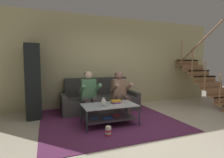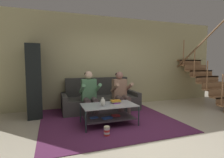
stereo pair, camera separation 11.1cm
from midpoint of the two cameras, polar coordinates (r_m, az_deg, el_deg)
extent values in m
plane|color=beige|center=(3.84, 10.34, -16.10)|extent=(16.80, 16.80, 0.00)
cube|color=#C1BA87|center=(5.82, -2.15, 5.70)|extent=(8.40, 0.12, 2.90)
cube|color=#AE7C52|center=(6.48, 31.89, -4.78)|extent=(1.01, 0.26, 0.04)
cube|color=#AE7C52|center=(6.61, 30.14, -2.85)|extent=(1.01, 0.26, 0.04)
cube|color=#996D48|center=(6.55, 30.95, -3.62)|extent=(1.01, 0.02, 0.19)
cube|color=#AE7C52|center=(6.76, 28.48, -0.99)|extent=(1.01, 0.26, 0.04)
cube|color=#996D48|center=(6.69, 29.24, -1.73)|extent=(1.01, 0.02, 0.19)
cube|color=#AE7C52|center=(6.92, 26.88, 0.78)|extent=(1.01, 0.26, 0.04)
cube|color=#996D48|center=(6.84, 27.61, 0.08)|extent=(1.01, 0.02, 0.19)
cube|color=#AE7C52|center=(7.09, 25.36, 2.47)|extent=(1.01, 0.26, 0.04)
cube|color=#996D48|center=(7.01, 26.06, 1.81)|extent=(1.01, 0.02, 0.19)
cube|color=#AE7C52|center=(7.27, 23.91, 4.08)|extent=(1.01, 0.26, 0.04)
cube|color=#996D48|center=(7.18, 24.58, 3.45)|extent=(1.01, 0.02, 0.19)
cube|color=#AE7C52|center=(7.46, 22.53, 5.61)|extent=(1.01, 0.26, 0.04)
cube|color=#996D48|center=(7.37, 23.16, 5.01)|extent=(1.01, 0.02, 0.19)
cube|color=#AE7C52|center=(7.66, 21.21, 7.05)|extent=(1.01, 0.26, 0.04)
cube|color=#996D48|center=(7.56, 21.82, 6.49)|extent=(1.01, 0.02, 0.19)
cylinder|color=#AE7C52|center=(5.91, 31.31, -2.89)|extent=(0.04, 0.04, 0.90)
cylinder|color=#AE7C52|center=(6.21, 27.62, 1.15)|extent=(0.04, 0.04, 0.90)
cylinder|color=#AE7C52|center=(6.56, 24.29, 4.79)|extent=(0.04, 0.04, 0.90)
cylinder|color=#AE7C52|center=(6.96, 21.29, 8.02)|extent=(0.04, 0.04, 0.90)
cylinder|color=#AE7C52|center=(7.39, 18.59, 10.88)|extent=(0.04, 0.04, 0.90)
cylinder|color=brown|center=(6.58, 24.43, 8.71)|extent=(0.05, 2.14, 1.57)
cube|color=#41403D|center=(5.25, -4.52, -7.98)|extent=(1.97, 0.93, 0.40)
cube|color=#373634|center=(5.52, -5.65, -2.37)|extent=(1.97, 0.18, 0.54)
cube|color=#41403D|center=(5.05, -16.16, -7.98)|extent=(0.13, 0.93, 0.52)
cube|color=#41403D|center=(5.61, 5.89, -6.51)|extent=(0.13, 0.93, 0.52)
cylinder|color=#544747|center=(4.39, -8.48, -10.59)|extent=(0.14, 0.14, 0.40)
cylinder|color=#544747|center=(4.44, -5.92, -10.40)|extent=(0.14, 0.14, 0.40)
cylinder|color=#544747|center=(4.50, -9.01, -7.03)|extent=(0.14, 0.42, 0.14)
cylinder|color=#544747|center=(4.55, -6.53, -6.88)|extent=(0.14, 0.42, 0.14)
cube|color=#53865D|center=(4.68, -8.38, -3.52)|extent=(0.38, 0.22, 0.57)
cylinder|color=#53865D|center=(4.46, -10.45, -3.23)|extent=(0.09, 0.49, 0.31)
cylinder|color=#53865D|center=(4.55, -5.39, -3.01)|extent=(0.09, 0.49, 0.31)
sphere|color=beige|center=(4.64, -8.45, 1.26)|extent=(0.21, 0.21, 0.21)
ellipsoid|color=black|center=(4.66, -8.50, 1.60)|extent=(0.21, 0.21, 0.13)
cylinder|color=brown|center=(4.65, 2.29, -9.65)|extent=(0.14, 0.14, 0.40)
cylinder|color=brown|center=(4.73, 4.55, -9.41)|extent=(0.14, 0.14, 0.40)
cylinder|color=brown|center=(4.76, 1.45, -6.32)|extent=(0.14, 0.42, 0.14)
cylinder|color=brown|center=(4.84, 3.66, -6.15)|extent=(0.14, 0.42, 0.14)
cube|color=#A07962|center=(4.95, 1.61, -3.17)|extent=(0.38, 0.22, 0.55)
cylinder|color=#A07962|center=(4.70, 0.16, -2.93)|extent=(0.09, 0.49, 0.31)
cylinder|color=#A07962|center=(4.86, 4.65, -2.68)|extent=(0.09, 0.49, 0.31)
sphere|color=#916358|center=(4.91, 1.62, 1.20)|extent=(0.21, 0.21, 0.21)
ellipsoid|color=black|center=(4.92, 1.53, 1.52)|extent=(0.21, 0.21, 0.13)
cube|color=silver|center=(3.98, -1.70, -8.46)|extent=(1.20, 0.68, 0.02)
cube|color=#413740|center=(4.05, -1.68, -12.45)|extent=(1.11, 0.63, 0.02)
cylinder|color=#243636|center=(3.58, -9.07, -13.71)|extent=(0.03, 0.03, 0.46)
cylinder|color=#243636|center=(3.98, 8.10, -11.79)|extent=(0.03, 0.03, 0.46)
cylinder|color=#243636|center=(4.20, -10.94, -10.95)|extent=(0.03, 0.03, 0.46)
cylinder|color=#243636|center=(4.54, 4.05, -9.65)|extent=(0.03, 0.03, 0.46)
cube|color=#3760B5|center=(4.00, -6.51, -12.46)|extent=(0.18, 0.11, 0.02)
cube|color=blue|center=(3.97, -2.21, -12.57)|extent=(0.24, 0.18, 0.02)
cube|color=#C23037|center=(4.14, 0.63, -11.80)|extent=(0.20, 0.17, 0.02)
cube|color=#5E264F|center=(4.60, -2.89, -12.35)|extent=(3.13, 3.25, 0.01)
cube|color=#7B5461|center=(4.60, -2.89, -12.32)|extent=(1.72, 1.79, 0.00)
ellipsoid|color=silver|center=(3.82, -3.62, -7.61)|extent=(0.11, 0.11, 0.17)
cylinder|color=silver|center=(3.81, -3.63, -6.39)|extent=(0.05, 0.05, 0.04)
cube|color=purple|center=(4.13, 0.54, -7.64)|extent=(0.19, 0.19, 0.03)
cube|color=#B4B045|center=(4.13, 0.47, -7.34)|extent=(0.23, 0.19, 0.02)
cube|color=orange|center=(4.13, 0.53, -7.04)|extent=(0.22, 0.14, 0.02)
cube|color=black|center=(4.58, -24.98, -1.03)|extent=(0.35, 0.06, 1.87)
cube|color=black|center=(5.45, -25.40, -0.16)|extent=(0.35, 0.06, 1.87)
cube|color=black|center=(5.01, -27.09, -0.63)|extent=(0.12, 0.89, 1.87)
cube|color=black|center=(5.18, -24.83, -10.78)|extent=(0.44, 0.89, 0.02)
cube|color=black|center=(5.09, -24.98, -6.84)|extent=(0.44, 0.89, 0.02)
cube|color=black|center=(5.03, -25.13, -2.67)|extent=(0.44, 0.89, 0.02)
cube|color=black|center=(5.00, -25.29, 1.57)|extent=(0.44, 0.89, 0.02)
cube|color=black|center=(4.99, -25.45, 5.85)|extent=(0.44, 0.89, 0.02)
cube|color=black|center=(5.02, -25.60, 9.99)|extent=(0.44, 0.89, 0.02)
cube|color=#9A6F4B|center=(4.76, -24.59, -10.64)|extent=(0.30, 0.06, 0.22)
cube|color=#388851|center=(4.79, -24.62, -10.12)|extent=(0.30, 0.07, 0.29)
cube|color=gold|center=(4.85, -24.24, -10.32)|extent=(0.24, 0.07, 0.22)
cube|color=purple|center=(4.89, -24.55, -9.99)|extent=(0.28, 0.08, 0.26)
cube|color=#242D27|center=(4.94, -24.38, -9.80)|extent=(0.25, 0.08, 0.26)
cube|color=#8F3A93|center=(4.99, -24.60, -9.88)|extent=(0.28, 0.07, 0.23)
cube|color=#6A90B9|center=(5.03, -24.58, -9.45)|extent=(0.27, 0.06, 0.28)
cube|color=blue|center=(5.08, -24.74, -9.58)|extent=(0.29, 0.07, 0.24)
cube|color=silver|center=(5.12, -24.80, -9.43)|extent=(0.30, 0.07, 0.24)
cylinder|color=red|center=(3.51, -2.18, -17.73)|extent=(0.12, 0.12, 0.04)
cylinder|color=white|center=(3.49, -2.18, -17.12)|extent=(0.12, 0.12, 0.04)
cylinder|color=red|center=(3.48, -2.18, -16.50)|extent=(0.12, 0.12, 0.04)
cylinder|color=white|center=(3.46, -2.19, -15.87)|extent=(0.12, 0.12, 0.04)
ellipsoid|color=beige|center=(3.45, -2.19, -15.33)|extent=(0.11, 0.11, 0.04)
camera|label=1|loc=(0.06, -90.73, -0.06)|focal=28.00mm
camera|label=2|loc=(0.06, 89.27, 0.06)|focal=28.00mm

